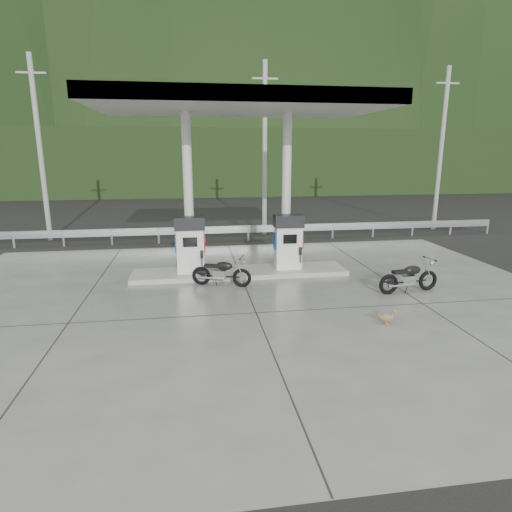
{
  "coord_description": "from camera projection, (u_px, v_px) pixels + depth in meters",
  "views": [
    {
      "loc": [
        -1.51,
        -10.99,
        3.96
      ],
      "look_at": [
        0.3,
        1.0,
        1.0
      ],
      "focal_mm": 30.0,
      "sensor_mm": 36.0,
      "label": 1
    }
  ],
  "objects": [
    {
      "name": "motorcycle_left",
      "position": [
        221.0,
        273.0,
        12.84
      ],
      "size": [
        1.79,
        1.06,
        0.81
      ],
      "primitive_type": null,
      "rotation": [
        0.0,
        0.0,
        -0.33
      ],
      "color": "black",
      "rests_on": "forecourt_apron"
    },
    {
      "name": "motorcycle_right",
      "position": [
        409.0,
        278.0,
        12.25
      ],
      "size": [
        1.84,
        0.8,
        0.84
      ],
      "primitive_type": null,
      "rotation": [
        0.0,
        0.0,
        0.14
      ],
      "color": "black",
      "rests_on": "forecourt_apron"
    },
    {
      "name": "utility_pole_a",
      "position": [
        40.0,
        151.0,
        18.73
      ],
      "size": [
        0.22,
        0.22,
        8.0
      ],
      "primitive_type": "cylinder",
      "color": "gray",
      "rests_on": "ground"
    },
    {
      "name": "canopy_column_right",
      "position": [
        286.0,
        192.0,
        14.1
      ],
      "size": [
        0.3,
        0.3,
        5.0
      ],
      "primitive_type": "cylinder",
      "color": "silver",
      "rests_on": "pump_island"
    },
    {
      "name": "road",
      "position": [
        221.0,
        228.0,
        22.76
      ],
      "size": [
        60.0,
        7.0,
        0.01
      ],
      "primitive_type": "cube",
      "color": "black",
      "rests_on": "ground"
    },
    {
      "name": "gas_pump_left",
      "position": [
        190.0,
        245.0,
        13.63
      ],
      "size": [
        0.95,
        0.55,
        1.8
      ],
      "primitive_type": null,
      "color": "white",
      "rests_on": "pump_island"
    },
    {
      "name": "ground",
      "position": [
        251.0,
        300.0,
        11.72
      ],
      "size": [
        160.0,
        160.0,
        0.0
      ],
      "primitive_type": "plane",
      "color": "black",
      "rests_on": "ground"
    },
    {
      "name": "canopy_column_left",
      "position": [
        188.0,
        193.0,
        13.64
      ],
      "size": [
        0.3,
        0.3,
        5.0
      ],
      "primitive_type": "cylinder",
      "color": "silver",
      "rests_on": "pump_island"
    },
    {
      "name": "duck",
      "position": [
        386.0,
        318.0,
        10.03
      ],
      "size": [
        0.45,
        0.23,
        0.31
      ],
      "primitive_type": null,
      "rotation": [
        0.0,
        0.0,
        -0.27
      ],
      "color": "brown",
      "rests_on": "forecourt_apron"
    },
    {
      "name": "utility_pole_c",
      "position": [
        441.0,
        151.0,
        21.49
      ],
      "size": [
        0.22,
        0.22,
        8.0
      ],
      "primitive_type": "cylinder",
      "color": "gray",
      "rests_on": "ground"
    },
    {
      "name": "tree_band",
      "position": [
        206.0,
        162.0,
        39.82
      ],
      "size": [
        80.0,
        6.0,
        6.0
      ],
      "primitive_type": "cube",
      "color": "black",
      "rests_on": "ground"
    },
    {
      "name": "guardrail",
      "position": [
        226.0,
        226.0,
        19.23
      ],
      "size": [
        26.0,
        0.16,
        1.42
      ],
      "primitive_type": null,
      "color": "#ADB1B5",
      "rests_on": "ground"
    },
    {
      "name": "pump_island",
      "position": [
        240.0,
        272.0,
        14.1
      ],
      "size": [
        7.0,
        1.4,
        0.15
      ],
      "primitive_type": "cube",
      "color": "#9B9A91",
      "rests_on": "forecourt_apron"
    },
    {
      "name": "utility_pole_b",
      "position": [
        265.0,
        151.0,
        20.18
      ],
      "size": [
        0.22,
        0.22,
        8.0
      ],
      "primitive_type": "cylinder",
      "color": "gray",
      "rests_on": "ground"
    },
    {
      "name": "forested_hills",
      "position": [
        200.0,
        177.0,
        69.35
      ],
      "size": [
        100.0,
        40.0,
        140.0
      ],
      "primitive_type": null,
      "color": "black",
      "rests_on": "ground"
    },
    {
      "name": "gas_pump_right",
      "position": [
        288.0,
        242.0,
        14.1
      ],
      "size": [
        0.95,
        0.55,
        1.8
      ],
      "primitive_type": null,
      "color": "white",
      "rests_on": "pump_island"
    },
    {
      "name": "forecourt_apron",
      "position": [
        251.0,
        300.0,
        11.71
      ],
      "size": [
        18.0,
        14.0,
        0.02
      ],
      "primitive_type": "cube",
      "color": "slate",
      "rests_on": "ground"
    },
    {
      "name": "canopy_roof",
      "position": [
        239.0,
        104.0,
        12.84
      ],
      "size": [
        8.5,
        5.0,
        0.4
      ],
      "primitive_type": "cube",
      "color": "silver",
      "rests_on": "canopy_column_left"
    }
  ]
}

